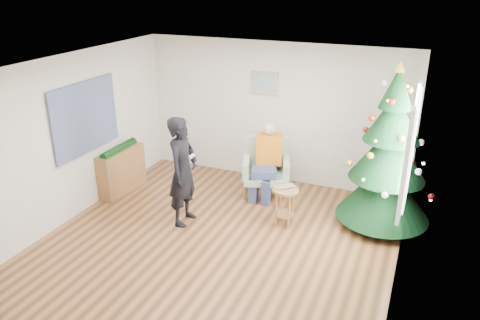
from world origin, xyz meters
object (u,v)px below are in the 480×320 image
at_px(stool, 285,206).
at_px(armchair, 266,175).
at_px(christmas_tree, 389,156).
at_px(standing_man, 183,171).
at_px(console, 121,171).

distance_m(stool, armchair, 1.09).
bearing_deg(armchair, stool, -73.45).
xyz_separation_m(christmas_tree, armchair, (-2.04, 0.28, -0.78)).
relative_size(christmas_tree, standing_man, 1.48).
distance_m(armchair, console, 2.59).
distance_m(standing_man, console, 1.73).
xyz_separation_m(stool, standing_man, (-1.49, -0.52, 0.56)).
relative_size(stool, armchair, 0.60).
height_order(stool, standing_man, standing_man).
height_order(christmas_tree, stool, christmas_tree).
height_order(armchair, standing_man, standing_man).
xyz_separation_m(christmas_tree, standing_man, (-2.90, -1.13, -0.29)).
height_order(stool, armchair, armchair).
xyz_separation_m(christmas_tree, stool, (-1.41, -0.61, -0.84)).
bearing_deg(stool, console, 179.79).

